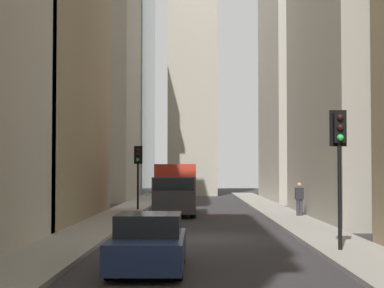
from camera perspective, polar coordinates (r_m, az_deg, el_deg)
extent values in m
plane|color=#302D30|center=(24.12, 0.92, -8.28)|extent=(135.00, 135.00, 0.00)
cube|color=gray|center=(24.50, -9.77, -7.99)|extent=(90.00, 2.20, 0.14)
cube|color=gray|center=(24.56, 11.58, -7.96)|extent=(90.00, 2.20, 0.14)
cube|color=beige|center=(55.46, 11.74, 4.90)|extent=(15.64, 10.00, 18.85)
cube|color=#A8A091|center=(57.14, -10.09, 6.64)|extent=(12.56, 10.00, 22.73)
cube|color=#A8A091|center=(66.18, 0.06, 5.05)|extent=(4.87, 4.87, 21.98)
cube|color=red|center=(37.40, -1.39, -3.79)|extent=(4.60, 2.25, 2.60)
cube|color=#38383D|center=(34.21, -1.56, -4.52)|extent=(1.90, 2.25, 1.90)
cube|color=black|center=(34.19, -1.56, -3.51)|extent=(1.92, 2.09, 0.64)
cylinder|color=black|center=(34.23, 0.09, -5.78)|extent=(0.88, 0.28, 0.88)
cylinder|color=black|center=(34.30, -3.22, -5.77)|extent=(0.88, 0.28, 0.88)
cylinder|color=black|center=(38.82, 0.14, -5.37)|extent=(0.88, 0.28, 0.88)
cylinder|color=black|center=(38.88, -2.78, -5.36)|extent=(0.88, 0.28, 0.88)
cube|color=navy|center=(16.44, -3.84, -9.23)|extent=(4.30, 1.78, 0.70)
cube|color=black|center=(16.57, -3.78, -7.02)|extent=(2.10, 1.58, 0.54)
cylinder|color=black|center=(15.09, -1.23, -10.64)|extent=(0.64, 0.22, 0.64)
cylinder|color=black|center=(15.21, -7.21, -10.56)|extent=(0.64, 0.22, 0.64)
cylinder|color=black|center=(17.76, -0.96, -9.38)|extent=(0.64, 0.22, 0.64)
cylinder|color=black|center=(17.87, -6.04, -9.33)|extent=(0.64, 0.22, 0.64)
cylinder|color=black|center=(19.99, 12.80, -4.47)|extent=(0.12, 0.12, 3.19)
cube|color=black|center=(20.02, 12.75, 1.39)|extent=(0.28, 0.32, 0.90)
cube|color=black|center=(20.17, 12.66, 1.36)|extent=(0.03, 0.52, 1.10)
sphere|color=black|center=(19.88, 12.84, 2.28)|extent=(0.20, 0.20, 0.20)
sphere|color=black|center=(19.86, 12.85, 1.42)|extent=(0.20, 0.20, 0.20)
sphere|color=green|center=(19.84, 12.85, 0.55)|extent=(0.20, 0.20, 0.20)
cylinder|color=black|center=(39.97, -4.76, -3.65)|extent=(0.12, 0.12, 2.87)
cube|color=black|center=(39.97, -4.75, -0.95)|extent=(0.28, 0.32, 0.90)
cube|color=black|center=(40.12, -4.73, -0.95)|extent=(0.03, 0.52, 1.10)
sphere|color=black|center=(39.82, -4.77, -0.51)|extent=(0.20, 0.20, 0.20)
sphere|color=black|center=(39.81, -4.77, -0.94)|extent=(0.20, 0.20, 0.20)
sphere|color=green|center=(39.80, -4.77, -1.38)|extent=(0.20, 0.20, 0.20)
cylinder|color=#33333D|center=(34.61, 9.52, -5.50)|extent=(0.16, 0.16, 0.85)
cylinder|color=#33333D|center=(34.58, 9.24, -5.51)|extent=(0.16, 0.16, 0.85)
cube|color=#232328|center=(34.56, 9.38, -4.30)|extent=(0.26, 0.44, 0.61)
sphere|color=tan|center=(34.55, 9.37, -3.54)|extent=(0.22, 0.22, 0.22)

